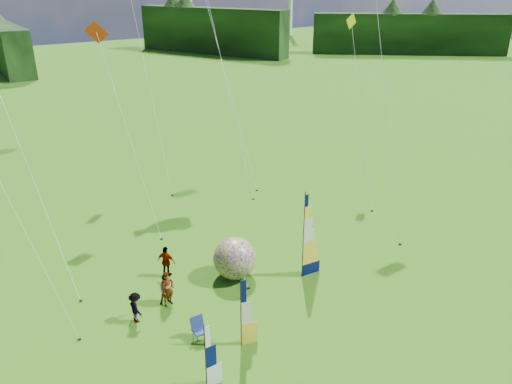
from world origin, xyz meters
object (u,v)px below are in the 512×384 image
bol_inflatable (235,258)px  camp_chair (200,330)px  spectator_a (168,289)px  spectator_c (136,307)px  spectator_d (166,262)px  side_banner_left (241,314)px  feather_banner_main (303,237)px  side_banner_far (206,359)px  kite_whale (218,36)px  spectator_b (167,289)px

bol_inflatable → camp_chair: size_ratio=2.03×
spectator_a → camp_chair: bearing=-101.4°
spectator_c → spectator_d: (2.74, 2.70, 0.11)m
spectator_a → camp_chair: spectator_a is taller
bol_inflatable → camp_chair: 5.17m
side_banner_left → bol_inflatable: bearing=75.2°
feather_banner_main → side_banner_far: 8.92m
side_banner_far → spectator_d: size_ratio=1.68×
side_banner_left → kite_whale: kite_whale is taller
spectator_c → spectator_d: size_ratio=0.87×
spectator_a → camp_chair: 3.12m
side_banner_left → spectator_d: 6.81m
spectator_b → side_banner_left: bearing=-59.0°
spectator_b → spectator_d: 2.41m
spectator_b → spectator_c: size_ratio=1.04×
spectator_d → camp_chair: size_ratio=1.57×
spectator_a → kite_whale: size_ratio=0.09×
camp_chair → side_banner_far: bearing=-111.0°
spectator_c → camp_chair: (1.82, -2.76, -0.20)m
kite_whale → bol_inflatable: bearing=-107.6°
feather_banner_main → spectator_a: size_ratio=2.64×
camp_chair → feather_banner_main: bearing=13.7°
side_banner_left → bol_inflatable: size_ratio=1.48×
side_banner_far → camp_chair: size_ratio=2.65×
spectator_a → camp_chair: (0.08, -3.10, -0.34)m
kite_whale → spectator_d: bearing=-120.7°
feather_banner_main → spectator_c: size_ratio=3.14×
spectator_c → feather_banner_main: bearing=-103.9°
feather_banner_main → kite_whale: kite_whale is taller
spectator_d → spectator_a: bearing=120.1°
spectator_c → bol_inflatable: bearing=-88.7°
camp_chair → bol_inflatable: bearing=43.1°
feather_banner_main → side_banner_left: size_ratio=1.43×
feather_banner_main → camp_chair: bearing=-163.7°
feather_banner_main → kite_whale: size_ratio=0.23×
bol_inflatable → spectator_b: size_ratio=1.42×
spectator_c → camp_chair: bearing=-151.7°
spectator_c → kite_whale: (12.92, 14.57, 9.74)m
side_banner_left → kite_whale: bearing=75.9°
feather_banner_main → spectator_b: bearing=169.4°
spectator_d → kite_whale: 18.37m
spectator_a → spectator_b: spectator_a is taller
camp_chair → kite_whale: (11.10, 17.33, 9.95)m
spectator_b → camp_chair: size_ratio=1.42×
side_banner_left → bol_inflatable: 5.38m
side_banner_left → spectator_b: side_banner_left is taller
bol_inflatable → spectator_b: bol_inflatable is taller
spectator_a → bol_inflatable: bearing=-8.4°
spectator_b → spectator_d: bearing=80.0°
spectator_d → kite_whale: size_ratio=0.08×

